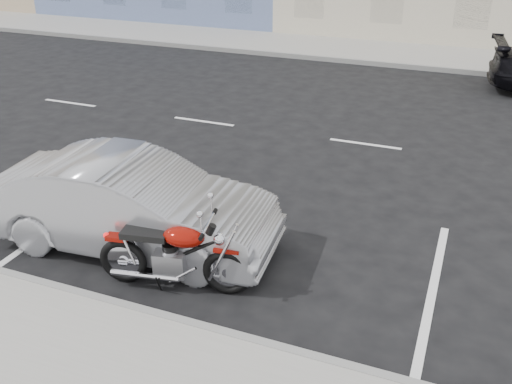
# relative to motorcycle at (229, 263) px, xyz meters

# --- Properties ---
(ground) EXTENTS (120.00, 120.00, 0.00)m
(ground) POSITION_rel_motorcycle_xyz_m (2.57, 6.10, -0.49)
(ground) COLOR black
(ground) RESTS_ON ground
(sidewalk_far) EXTENTS (80.00, 3.40, 0.15)m
(sidewalk_far) POSITION_rel_motorcycle_xyz_m (-2.43, 14.80, -0.42)
(sidewalk_far) COLOR gray
(sidewalk_far) RESTS_ON ground
(curb_near) EXTENTS (80.00, 0.12, 0.16)m
(curb_near) POSITION_rel_motorcycle_xyz_m (-2.43, -0.90, -0.41)
(curb_near) COLOR gray
(curb_near) RESTS_ON ground
(curb_far) EXTENTS (80.00, 0.12, 0.16)m
(curb_far) POSITION_rel_motorcycle_xyz_m (-2.43, 13.10, -0.41)
(curb_far) COLOR gray
(curb_far) RESTS_ON ground
(motorcycle) EXTENTS (2.14, 0.80, 1.08)m
(motorcycle) POSITION_rel_motorcycle_xyz_m (0.00, 0.00, 0.00)
(motorcycle) COLOR black
(motorcycle) RESTS_ON ground
(sedan_silver) EXTENTS (4.52, 1.90, 1.45)m
(sedan_silver) POSITION_rel_motorcycle_xyz_m (-1.84, 0.58, 0.23)
(sedan_silver) COLOR #9D9EA4
(sedan_silver) RESTS_ON ground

